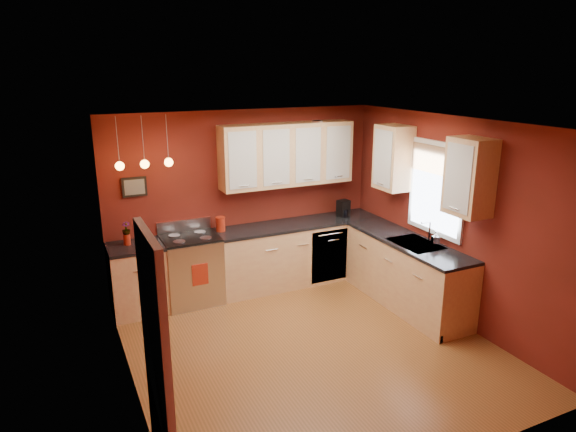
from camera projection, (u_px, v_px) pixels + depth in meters
name	position (u px, v px, depth m)	size (l,w,h in m)	color
floor	(311.00, 347.00, 6.03)	(4.20, 4.20, 0.00)	brown
ceiling	(314.00, 124.00, 5.30)	(4.00, 4.20, 0.02)	white
wall_back	(245.00, 200.00, 7.49)	(4.00, 0.02, 2.60)	maroon
wall_front	(444.00, 326.00, 3.85)	(4.00, 0.02, 2.60)	maroon
wall_left	(126.00, 272.00, 4.85)	(0.02, 4.20, 2.60)	maroon
wall_right	(452.00, 220.00, 6.49)	(0.02, 4.20, 2.60)	maroon
base_cabinets_back_left	(138.00, 280.00, 6.79)	(0.70, 0.60, 0.90)	#E6BD7B
base_cabinets_back_right	(298.00, 253.00, 7.77)	(2.54, 0.60, 0.90)	#E6BD7B
base_cabinets_right	(406.00, 274.00, 6.99)	(0.60, 2.10, 0.90)	#E6BD7B
counter_back_left	(135.00, 247.00, 6.66)	(0.70, 0.62, 0.04)	black
counter_back_right	(299.00, 224.00, 7.64)	(2.54, 0.62, 0.04)	black
counter_right	(408.00, 241.00, 6.86)	(0.62, 2.10, 0.04)	black
gas_range	(192.00, 269.00, 7.08)	(0.76, 0.64, 1.11)	silver
dishwasher_front	(329.00, 256.00, 7.67)	(0.60, 0.02, 0.80)	silver
sink	(416.00, 245.00, 6.74)	(0.50, 0.70, 0.33)	#939398
window	(437.00, 186.00, 6.63)	(0.06, 1.02, 1.22)	white
door_left_wall	(157.00, 360.00, 3.89)	(0.12, 0.82, 2.05)	white
upper_cabinets_back	(287.00, 154.00, 7.40)	(2.00, 0.35, 0.90)	#E6BD7B
upper_cabinets_right	(428.00, 166.00, 6.52)	(0.35, 1.95, 0.90)	#E6BD7B
wall_picture	(134.00, 187.00, 6.74)	(0.32, 0.03, 0.26)	black
pendant_lights	(145.00, 163.00, 6.39)	(0.71, 0.11, 0.66)	#939398
red_canister	(221.00, 224.00, 7.20)	(0.14, 0.14, 0.21)	#AA2612
red_vase	(127.00, 239.00, 6.66)	(0.09, 0.09, 0.14)	#AA2612
flowers	(126.00, 229.00, 6.62)	(0.10, 0.10, 0.18)	#AA2612
coffee_maker	(344.00, 209.00, 7.93)	(0.20, 0.19, 0.25)	black
soap_pump	(436.00, 239.00, 6.61)	(0.09, 0.09, 0.20)	white
dish_towel	(200.00, 275.00, 6.79)	(0.21, 0.01, 0.29)	#AA2612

